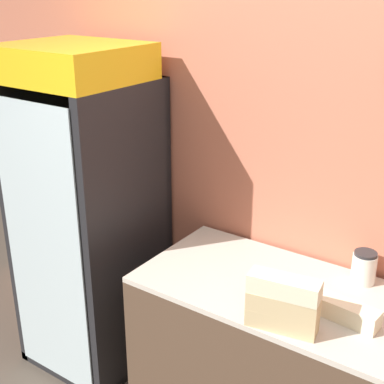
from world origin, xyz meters
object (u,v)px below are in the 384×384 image
sandwich_stack_top (285,287)px  beverage_cooler (93,199)px  sandwich_stack_middle (284,304)px  sandwich_stack_bottom (282,320)px  condiment_jar (364,267)px  sandwich_flat_left (346,312)px

sandwich_stack_top → beverage_cooler: bearing=166.9°
beverage_cooler → sandwich_stack_middle: (1.31, -0.31, -0.01)m
beverage_cooler → sandwich_stack_bottom: size_ratio=6.42×
beverage_cooler → condiment_jar: 1.47m
beverage_cooler → sandwich_stack_bottom: (1.31, -0.31, -0.09)m
beverage_cooler → sandwich_stack_bottom: 1.35m
beverage_cooler → sandwich_stack_bottom: beverage_cooler is taller
sandwich_flat_left → sandwich_stack_bottom: bearing=-133.9°
beverage_cooler → condiment_jar: bearing=8.3°
sandwich_stack_middle → sandwich_flat_left: 0.28m
beverage_cooler → condiment_jar: (1.46, 0.21, -0.05)m
sandwich_stack_middle → sandwich_flat_left: sandwich_stack_middle is taller
sandwich_stack_bottom → sandwich_flat_left: size_ratio=1.06×
beverage_cooler → sandwich_stack_middle: 1.35m
beverage_cooler → sandwich_stack_top: (1.31, -0.31, 0.06)m
sandwich_stack_middle → sandwich_stack_top: bearing=0.0°
sandwich_flat_left → condiment_jar: 0.33m
sandwich_stack_middle → sandwich_stack_top: sandwich_stack_top is taller
sandwich_stack_bottom → sandwich_stack_middle: (0.00, 0.00, 0.08)m
beverage_cooler → sandwich_stack_top: bearing=-13.1°
sandwich_stack_bottom → sandwich_stack_top: bearing=0.0°
beverage_cooler → sandwich_flat_left: bearing=-4.4°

